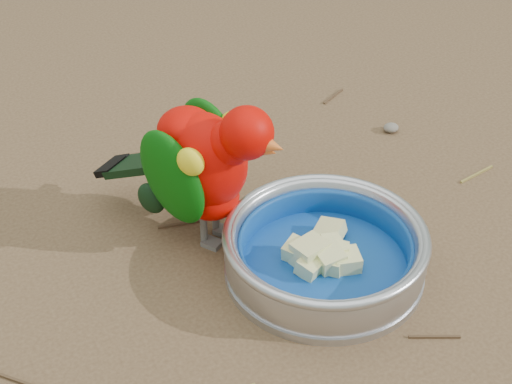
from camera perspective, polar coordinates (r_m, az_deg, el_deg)
ground at (r=0.87m, az=2.43°, el=-10.05°), size 60.00×60.00×0.00m
food_bowl at (r=0.93m, az=4.96°, el=-5.47°), size 0.24×0.24×0.02m
bowl_wall at (r=0.91m, az=5.05°, el=-4.07°), size 0.24×0.24×0.04m
fruit_wedges at (r=0.92m, az=5.03°, el=-4.40°), size 0.14×0.14×0.03m
lory_parrot at (r=0.93m, az=-3.78°, el=1.43°), size 0.22×0.26×0.19m
ground_debris at (r=0.90m, az=2.38°, el=-7.55°), size 0.90×0.80×0.01m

